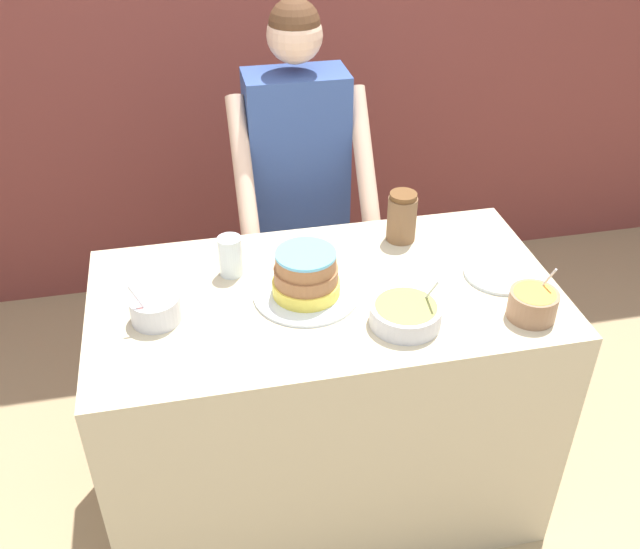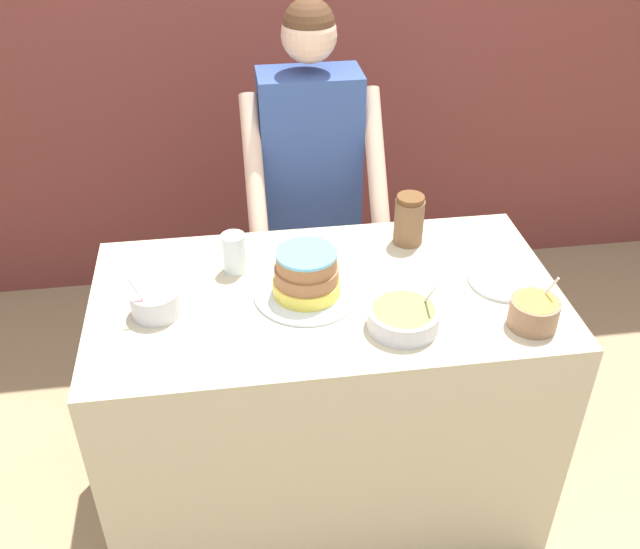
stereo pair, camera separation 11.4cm
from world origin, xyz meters
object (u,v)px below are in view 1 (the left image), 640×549
(cake, at_px, (306,277))
(ceramic_plate, at_px, (501,273))
(frosting_bowl_pink, at_px, (155,308))
(drinking_glass, at_px, (230,256))
(person_baker, at_px, (298,172))
(frosting_bowl_orange, at_px, (533,304))
(stoneware_jar, at_px, (402,217))
(frosting_bowl_olive, at_px, (405,313))

(cake, relative_size, ceramic_plate, 1.39)
(frosting_bowl_pink, distance_m, drinking_glass, 0.31)
(person_baker, height_order, ceramic_plate, person_baker)
(cake, xyz_separation_m, frosting_bowl_pink, (-0.45, -0.03, -0.02))
(frosting_bowl_orange, relative_size, drinking_glass, 1.17)
(frosting_bowl_pink, relative_size, frosting_bowl_orange, 0.95)
(frosting_bowl_pink, distance_m, stoneware_jar, 0.88)
(person_baker, xyz_separation_m, ceramic_plate, (0.52, -0.74, -0.05))
(drinking_glass, bearing_deg, ceramic_plate, -12.53)
(stoneware_jar, bearing_deg, person_baker, 120.67)
(frosting_bowl_pink, xyz_separation_m, frosting_bowl_olive, (0.71, -0.17, -0.01))
(cake, height_order, frosting_bowl_orange, same)
(frosting_bowl_pink, height_order, drinking_glass, frosting_bowl_pink)
(person_baker, relative_size, stoneware_jar, 9.31)
(person_baker, height_order, frosting_bowl_orange, person_baker)
(drinking_glass, xyz_separation_m, ceramic_plate, (0.84, -0.19, -0.06))
(frosting_bowl_orange, height_order, stoneware_jar, stoneware_jar)
(frosting_bowl_olive, bearing_deg, stoneware_jar, 74.45)
(cake, relative_size, frosting_bowl_pink, 2.23)
(frosting_bowl_orange, bearing_deg, person_baker, 118.57)
(frosting_bowl_orange, height_order, drinking_glass, frosting_bowl_orange)
(stoneware_jar, bearing_deg, frosting_bowl_orange, -63.46)
(ceramic_plate, bearing_deg, stoneware_jar, 131.89)
(frosting_bowl_orange, xyz_separation_m, ceramic_plate, (0.00, 0.22, -0.04))
(frosting_bowl_olive, bearing_deg, cake, 142.77)
(ceramic_plate, bearing_deg, frosting_bowl_pink, -179.63)
(person_baker, height_order, drinking_glass, person_baker)
(frosting_bowl_olive, bearing_deg, frosting_bowl_orange, -6.97)
(frosting_bowl_olive, distance_m, stoneware_jar, 0.47)
(frosting_bowl_pink, relative_size, drinking_glass, 1.11)
(ceramic_plate, bearing_deg, cake, 178.02)
(cake, bearing_deg, ceramic_plate, -1.98)
(cake, distance_m, frosting_bowl_pink, 0.45)
(stoneware_jar, bearing_deg, frosting_bowl_pink, -161.12)
(frosting_bowl_pink, height_order, frosting_bowl_olive, frosting_bowl_olive)
(ceramic_plate, bearing_deg, person_baker, 125.27)
(frosting_bowl_orange, height_order, ceramic_plate, frosting_bowl_orange)
(drinking_glass, bearing_deg, stoneware_jar, 8.72)
(frosting_bowl_orange, xyz_separation_m, drinking_glass, (-0.84, 0.41, 0.02))
(drinking_glass, bearing_deg, frosting_bowl_pink, -141.13)
(person_baker, xyz_separation_m, cake, (-0.11, -0.72, 0.01))
(frosting_bowl_orange, bearing_deg, cake, 159.12)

